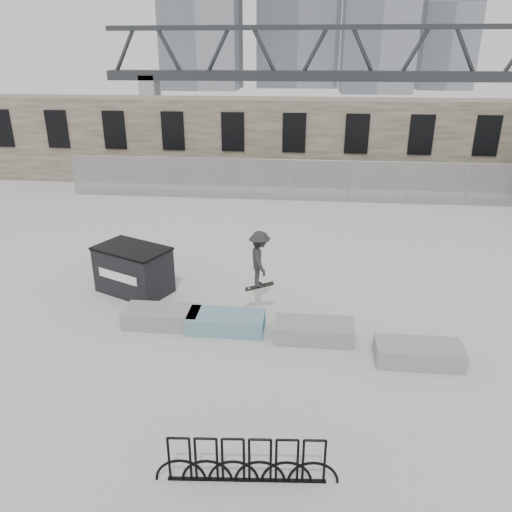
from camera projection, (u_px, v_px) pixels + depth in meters
The scene contains 11 objects.
ground at pixel (272, 331), 13.05m from camera, with size 120.00×120.00×0.00m, color beige.
stone_wall at pixel (295, 141), 27.14m from camera, with size 36.00×2.58×4.50m.
chainlink_fence at pixel (291, 180), 24.16m from camera, with size 22.06×0.06×2.02m.
planter_far_left at pixel (162, 316), 13.28m from camera, with size 2.00×0.90×0.46m.
planter_center_left at pixel (226, 321), 13.03m from camera, with size 2.00×0.90×0.46m.
planter_center_right at pixel (314, 330), 12.63m from camera, with size 2.00×0.90×0.46m.
planter_offset at pixel (419, 353), 11.68m from camera, with size 2.00×0.90×0.46m.
dumpster at pixel (134, 269), 14.98m from camera, with size 2.52×2.11×1.43m.
bike_rack at pixel (247, 461), 8.34m from camera, with size 3.13×0.30×0.90m.
truss_bridge at pixel (387, 75), 61.14m from camera, with size 70.00×3.00×9.80m.
skateboarder at pixel (260, 259), 13.38m from camera, with size 0.83×1.13×1.70m.
Camera 1 is at (0.74, -11.31, 6.78)m, focal length 35.00 mm.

